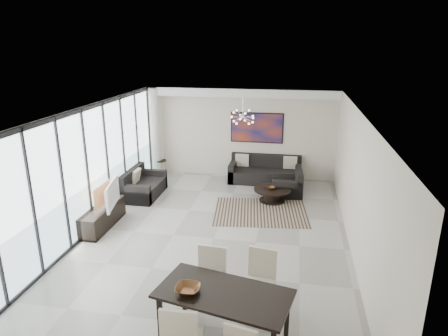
% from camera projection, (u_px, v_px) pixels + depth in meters
% --- Properties ---
extents(room_shell, '(6.00, 9.00, 2.90)m').
position_uv_depth(room_shell, '(234.00, 180.00, 8.56)').
color(room_shell, '#A8A39B').
rests_on(room_shell, ground).
extents(window_wall, '(0.37, 8.95, 2.90)m').
position_uv_depth(window_wall, '(91.00, 170.00, 9.11)').
color(window_wall, white).
rests_on(window_wall, floor).
extents(soffit, '(5.98, 0.40, 0.26)m').
position_uv_depth(soffit, '(241.00, 93.00, 12.26)').
color(soffit, white).
rests_on(soffit, room_shell).
extents(painting, '(1.68, 0.04, 0.98)m').
position_uv_depth(painting, '(257.00, 128.00, 12.68)').
color(painting, '#A33A16').
rests_on(painting, room_shell).
extents(chandelier, '(0.66, 0.66, 0.71)m').
position_uv_depth(chandelier, '(243.00, 117.00, 10.65)').
color(chandelier, silver).
rests_on(chandelier, room_shell).
extents(rug, '(2.59, 2.10, 0.01)m').
position_uv_depth(rug, '(261.00, 212.00, 10.47)').
color(rug, black).
rests_on(rug, floor).
extents(coffee_table, '(1.04, 1.04, 0.36)m').
position_uv_depth(coffee_table, '(272.00, 194.00, 11.14)').
color(coffee_table, black).
rests_on(coffee_table, floor).
extents(bowl_coffee, '(0.27, 0.27, 0.07)m').
position_uv_depth(bowl_coffee, '(271.00, 188.00, 11.05)').
color(bowl_coffee, brown).
rests_on(bowl_coffee, coffee_table).
extents(sofa_main, '(2.25, 0.92, 0.82)m').
position_uv_depth(sofa_main, '(265.00, 173.00, 12.67)').
color(sofa_main, black).
rests_on(sofa_main, floor).
extents(loveseat, '(0.88, 1.56, 0.78)m').
position_uv_depth(loveseat, '(143.00, 187.00, 11.52)').
color(loveseat, black).
rests_on(loveseat, floor).
extents(armchair, '(0.92, 0.96, 0.75)m').
position_uv_depth(armchair, '(288.00, 186.00, 11.59)').
color(armchair, black).
rests_on(armchair, floor).
extents(side_table, '(0.37, 0.37, 0.51)m').
position_uv_depth(side_table, '(161.00, 165.00, 13.31)').
color(side_table, black).
rests_on(side_table, floor).
extents(tv_console, '(0.46, 1.64, 0.51)m').
position_uv_depth(tv_console, '(102.00, 217.00, 9.59)').
color(tv_console, black).
rests_on(tv_console, floor).
extents(television, '(0.35, 1.07, 0.61)m').
position_uv_depth(television, '(108.00, 194.00, 9.46)').
color(television, gray).
rests_on(television, tv_console).
extents(dining_table, '(2.11, 1.37, 0.81)m').
position_uv_depth(dining_table, '(224.00, 297.00, 5.82)').
color(dining_table, black).
rests_on(dining_table, floor).
extents(dining_chair_sw, '(0.52, 0.52, 1.08)m').
position_uv_depth(dining_chair_sw, '(181.00, 335.00, 5.22)').
color(dining_chair_sw, beige).
rests_on(dining_chair_sw, floor).
extents(dining_chair_nw, '(0.51, 0.51, 1.04)m').
position_uv_depth(dining_chair_nw, '(211.00, 273.00, 6.65)').
color(dining_chair_nw, beige).
rests_on(dining_chair_nw, floor).
extents(dining_chair_ne, '(0.56, 0.56, 1.04)m').
position_uv_depth(dining_chair_ne, '(261.00, 275.00, 6.59)').
color(dining_chair_ne, beige).
rests_on(dining_chair_ne, floor).
extents(bowl_dining, '(0.37, 0.37, 0.09)m').
position_uv_depth(bowl_dining, '(188.00, 289.00, 5.79)').
color(bowl_dining, brown).
rests_on(bowl_dining, dining_table).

